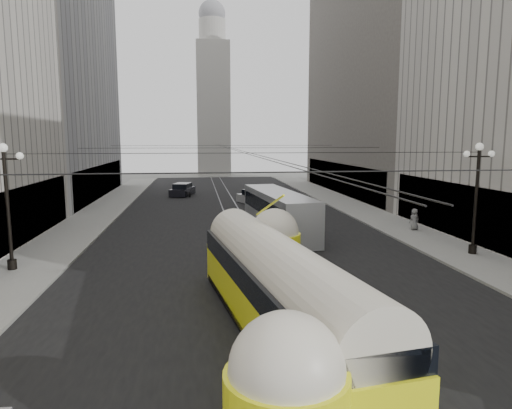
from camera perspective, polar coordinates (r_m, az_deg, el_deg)
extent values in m
cube|color=black|center=(39.15, -2.63, -1.71)|extent=(20.00, 85.00, 0.02)
cube|color=gray|center=(43.37, -19.04, -1.08)|extent=(4.00, 72.00, 0.15)
cube|color=gray|center=(45.09, 12.36, -0.48)|extent=(4.00, 72.00, 0.15)
cube|color=gray|center=(39.10, -3.73, -1.73)|extent=(0.12, 85.00, 0.04)
cube|color=gray|center=(39.22, -1.54, -1.69)|extent=(0.12, 85.00, 0.04)
cube|color=black|center=(32.21, -27.04, -1.15)|extent=(0.10, 18.00, 3.60)
cube|color=#999999|center=(56.97, -25.39, 14.76)|extent=(12.00, 28.00, 28.00)
cube|color=black|center=(55.23, -18.74, 2.85)|extent=(0.10, 25.20, 3.60)
cube|color=black|center=(33.16, 24.00, -0.72)|extent=(0.10, 18.00, 3.60)
cube|color=#514C47|center=(59.43, 16.39, 16.85)|extent=(12.00, 32.00, 32.00)
cube|color=black|center=(56.82, 10.31, 3.29)|extent=(0.10, 28.80, 3.60)
cube|color=#B2AFA8|center=(86.16, -5.37, 11.66)|extent=(6.00, 6.00, 24.00)
cylinder|color=#B2AFA8|center=(88.13, -5.50, 20.79)|extent=(4.80, 4.80, 4.00)
sphere|color=gray|center=(88.83, -5.53, 22.65)|extent=(4.80, 4.80, 4.80)
cylinder|color=black|center=(25.98, -28.59, -0.73)|extent=(0.18, 0.18, 6.00)
cylinder|color=black|center=(26.50, -28.18, -6.62)|extent=(0.44, 0.44, 0.50)
cylinder|color=black|center=(25.75, -28.98, 4.99)|extent=(1.60, 0.08, 0.08)
sphere|color=white|center=(25.74, -29.07, 6.22)|extent=(0.44, 0.44, 0.44)
sphere|color=white|center=(25.48, -27.43, 5.41)|extent=(0.36, 0.36, 0.36)
cylinder|color=black|center=(28.89, 25.78, 0.26)|extent=(0.18, 0.18, 6.00)
cylinder|color=black|center=(29.36, 25.44, -5.07)|extent=(0.44, 0.44, 0.50)
cylinder|color=black|center=(28.68, 26.10, 5.41)|extent=(1.60, 0.08, 0.08)
sphere|color=white|center=(28.67, 26.17, 6.50)|extent=(0.44, 0.44, 0.44)
sphere|color=white|center=(28.27, 24.84, 5.76)|extent=(0.36, 0.36, 0.36)
sphere|color=white|center=(29.10, 27.36, 5.65)|extent=(0.36, 0.36, 0.36)
cylinder|color=black|center=(10.46, 10.29, 4.07)|extent=(25.00, 0.03, 0.03)
cylinder|color=black|center=(24.16, 0.16, 6.46)|extent=(25.00, 0.03, 0.03)
cylinder|color=black|center=(38.08, -2.63, 7.09)|extent=(25.00, 0.03, 0.03)
cylinder|color=black|center=(52.04, -3.92, 7.37)|extent=(25.00, 0.03, 0.03)
cylinder|color=black|center=(42.07, -3.08, 6.92)|extent=(0.03, 72.00, 0.03)
cylinder|color=black|center=(42.10, -2.54, 6.92)|extent=(0.03, 72.00, 0.03)
cube|color=#FAFF16|center=(16.04, 2.75, -12.70)|extent=(4.52, 13.71, 1.64)
cube|color=black|center=(16.33, 2.73, -15.22)|extent=(4.46, 13.31, 0.29)
cube|color=black|center=(15.69, 2.78, -9.08)|extent=(4.51, 13.51, 0.82)
cylinder|color=silver|center=(15.61, 2.78, -8.07)|extent=(4.21, 13.47, 2.22)
sphere|color=silver|center=(9.47, 3.82, -19.97)|extent=(2.31, 2.31, 2.31)
cylinder|color=#FAFF16|center=(22.35, 2.34, -6.38)|extent=(2.50, 2.50, 2.22)
sphere|color=silver|center=(22.09, 2.36, -3.48)|extent=(2.31, 2.31, 2.31)
cube|color=#B3B5B9|center=(32.71, 2.81, -0.99)|extent=(3.62, 11.91, 2.93)
cube|color=black|center=(32.64, 2.81, -0.14)|extent=(3.60, 11.50, 1.07)
cube|color=black|center=(27.04, 4.99, -2.22)|extent=(2.24, 0.33, 1.37)
cylinder|color=black|center=(28.90, 1.78, -4.28)|extent=(0.30, 0.98, 0.98)
cylinder|color=black|center=(29.38, 6.50, -4.12)|extent=(0.30, 0.98, 0.98)
cylinder|color=black|center=(36.53, -0.18, -1.64)|extent=(0.30, 0.98, 0.98)
cylinder|color=black|center=(36.91, 3.59, -1.56)|extent=(0.30, 0.98, 0.98)
cube|color=#BEBEBE|center=(47.38, -0.17, 0.63)|extent=(3.59, 5.06, 0.83)
cube|color=black|center=(47.30, -0.17, 1.34)|extent=(2.56, 3.03, 0.78)
cylinder|color=black|center=(45.73, -1.00, 0.15)|extent=(0.22, 0.67, 0.67)
cylinder|color=black|center=(45.95, 1.15, 0.19)|extent=(0.22, 0.67, 0.67)
cylinder|color=black|center=(48.87, -1.41, 0.67)|extent=(0.22, 0.67, 0.67)
cylinder|color=black|center=(49.07, 0.60, 0.70)|extent=(0.22, 0.67, 0.67)
cube|color=black|center=(55.35, -9.17, 1.63)|extent=(3.08, 5.08, 0.84)
cube|color=black|center=(55.28, -9.18, 2.24)|extent=(2.31, 2.95, 0.79)
cylinder|color=black|center=(53.80, -10.15, 1.24)|extent=(0.22, 0.67, 0.67)
cylinder|color=black|center=(53.74, -8.28, 1.28)|extent=(0.22, 0.67, 0.67)
cylinder|color=black|center=(57.00, -10.00, 1.63)|extent=(0.22, 0.67, 0.67)
cylinder|color=black|center=(56.94, -8.24, 1.66)|extent=(0.22, 0.67, 0.67)
imported|color=slate|center=(35.15, 19.19, -1.75)|extent=(0.85, 0.62, 1.57)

